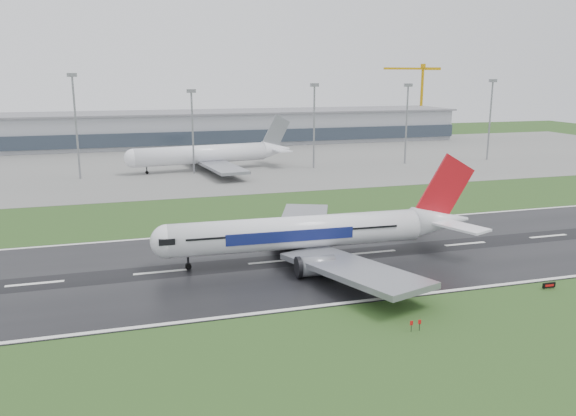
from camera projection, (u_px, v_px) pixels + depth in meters
name	position (u px, v px, depth m)	size (l,w,h in m)	color
ground	(374.00, 253.00, 110.18)	(520.00, 520.00, 0.00)	#234318
runway	(374.00, 252.00, 110.17)	(400.00, 45.00, 0.10)	black
apron	(240.00, 161.00, 226.98)	(400.00, 130.00, 0.08)	slate
terminal	(215.00, 128.00, 281.36)	(240.00, 36.00, 15.00)	gray
main_airliner	(320.00, 212.00, 104.43)	(60.33, 57.46, 17.81)	white
parked_airliner	(208.00, 144.00, 203.21)	(61.70, 57.45, 18.09)	white
tower_crane	(421.00, 99.00, 325.70)	(39.40, 2.15, 39.32)	#C28907
runway_sign	(549.00, 286.00, 91.60)	(2.30, 0.26, 1.04)	black
floodmast_1	(76.00, 129.00, 183.98)	(0.64, 0.64, 32.45)	gray
floodmast_2	(193.00, 134.00, 194.72)	(0.64, 0.64, 27.23)	gray
floodmast_3	(314.00, 128.00, 206.41)	(0.64, 0.64, 28.98)	gray
floodmast_4	(406.00, 126.00, 216.50)	(0.64, 0.64, 28.74)	gray
floodmast_5	(490.00, 122.00, 226.29)	(0.64, 0.64, 30.23)	gray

